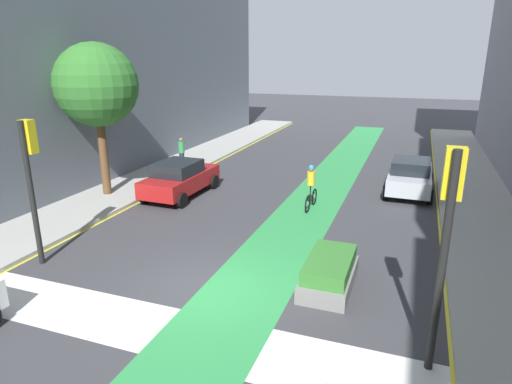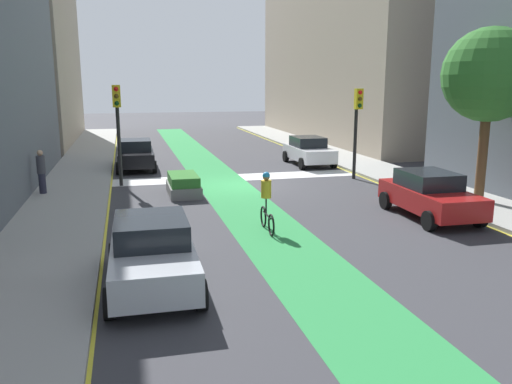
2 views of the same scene
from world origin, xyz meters
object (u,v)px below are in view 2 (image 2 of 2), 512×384
Objects in this scene: car_red_left_far at (430,194)px; cyclist_in_lane at (267,200)px; traffic_signal_near_left at (357,116)px; car_white_left_near at (309,151)px; traffic_signal_near_right at (118,116)px; street_tree_near at (490,76)px; median_planter at (183,185)px; car_silver_right_far at (152,252)px; car_black_right_near at (136,154)px; pedestrian_sidewalk_right_a at (41,171)px.

car_red_left_far is 5.87m from cyclist_in_lane.
traffic_signal_near_left is 5.28m from car_white_left_near.
traffic_signal_near_right is at bearing -62.22° from cyclist_in_lane.
cyclist_in_lane is at bearing 9.58° from street_tree_near.
car_silver_right_far is at bearing 79.68° from median_planter.
car_white_left_near is at bearing -74.40° from street_tree_near.
median_planter is (7.79, -5.76, -0.40)m from car_red_left_far.
street_tree_near is (-3.00, 10.74, 4.00)m from car_white_left_near.
pedestrian_sidewalk_right_a reaches higher than car_black_right_near.
traffic_signal_near_right reaches higher than car_silver_right_far.
car_white_left_near is 2.38× the size of pedestrian_sidewalk_right_a.
car_red_left_far reaches higher than median_planter.
traffic_signal_near_left is at bearing -177.83° from pedestrian_sidewalk_right_a.
cyclist_in_lane is 9.72m from street_tree_near.
pedestrian_sidewalk_right_a is 17.61m from street_tree_near.
traffic_signal_near_left is 15.27m from car_silver_right_far.
pedestrian_sidewalk_right_a is at bearing -18.45° from street_tree_near.
car_red_left_far is at bearing 141.43° from traffic_signal_near_right.
car_black_right_near reaches higher than median_planter.
traffic_signal_near_left is 6.67m from street_tree_near.
car_white_left_near is 9.51m from car_black_right_near.
traffic_signal_near_right is 9.78m from cyclist_in_lane.
street_tree_near is at bearing 137.13° from car_black_right_near.
street_tree_near is (-2.95, -1.26, 4.00)m from car_red_left_far.
car_silver_right_far and car_white_left_near have the same top height.
pedestrian_sidewalk_right_a is (13.97, 0.53, -1.95)m from traffic_signal_near_left.
pedestrian_sidewalk_right_a is (3.07, 1.51, -2.06)m from traffic_signal_near_right.
cyclist_in_lane reaches higher than car_black_right_near.
car_white_left_near and car_black_right_near have the same top height.
car_red_left_far is 5.12m from street_tree_near.
cyclist_in_lane reaches higher than car_silver_right_far.
car_black_right_near is at bearing -74.32° from cyclist_in_lane.
street_tree_near reaches higher than traffic_signal_near_left.
car_silver_right_far is 18.57m from car_white_left_near.
traffic_signal_near_left reaches higher than car_silver_right_far.
car_red_left_far is 12.00m from car_white_left_near.
car_white_left_near is (-9.51, -15.95, 0.00)m from car_silver_right_far.
car_silver_right_far is 11.32m from pedestrian_sidewalk_right_a.
traffic_signal_near_right is 13.38m from car_red_left_far.
street_tree_near is at bearing 161.55° from pedestrian_sidewalk_right_a.
car_red_left_far is at bearing 153.36° from pedestrian_sidewalk_right_a.
car_silver_right_far is 1.00× the size of car_white_left_near.
car_silver_right_far is at bearing 45.22° from cyclist_in_lane.
car_silver_right_far is 1.71× the size of median_planter.
street_tree_near is 12.44m from median_planter.
traffic_signal_near_right is at bearing -38.57° from car_red_left_far.
cyclist_in_lane is 10.22m from pedestrian_sidewalk_right_a.
median_planter is (-5.59, 0.95, -0.65)m from pedestrian_sidewalk_right_a.
car_silver_right_far is at bearing 22.62° from street_tree_near.
traffic_signal_near_right is at bearing 20.25° from car_white_left_near.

